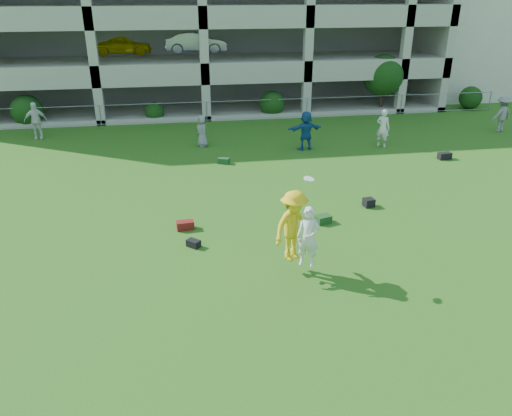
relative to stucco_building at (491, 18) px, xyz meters
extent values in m
plane|color=#235114|center=(-23.00, -28.00, -5.00)|extent=(100.00, 100.00, 0.00)
cube|color=beige|center=(0.00, 0.00, 0.00)|extent=(16.00, 14.00, 10.00)
imported|color=silver|center=(-31.91, -11.19, -4.05)|extent=(1.16, 0.59, 1.89)
imported|color=gray|center=(-23.59, -13.97, -4.23)|extent=(0.70, 0.87, 1.55)
imported|color=navy|center=(-18.73, -15.29, -4.07)|extent=(1.78, 0.79, 1.86)
imported|color=silver|center=(-14.90, -15.44, -4.07)|extent=(0.79, 0.79, 1.85)
imported|color=slate|center=(-7.49, -13.83, -4.04)|extent=(1.39, 1.03, 1.91)
cube|color=#58150F|center=(-24.78, -23.17, -4.86)|extent=(0.58, 0.35, 0.28)
cube|color=black|center=(-24.58, -24.41, -4.89)|extent=(0.46, 0.46, 0.22)
cube|color=#143716|center=(-20.24, -23.44, -4.87)|extent=(0.58, 0.48, 0.26)
cube|color=black|center=(-18.25, -22.39, -4.85)|extent=(0.40, 0.40, 0.30)
cube|color=black|center=(-12.83, -17.82, -4.85)|extent=(0.63, 0.37, 0.30)
cube|color=#153B1F|center=(-22.85, -16.77, -4.88)|extent=(0.58, 0.48, 0.25)
imported|color=yellow|center=(-21.96, -26.28, -3.62)|extent=(1.47, 1.29, 1.98)
imported|color=silver|center=(-21.70, -26.79, -3.72)|extent=(0.71, 0.62, 1.64)
cylinder|color=white|center=(-21.67, -26.51, -2.23)|extent=(0.28, 0.27, 0.12)
cube|color=#9E998C|center=(-23.00, 4.75, 1.00)|extent=(30.00, 0.50, 12.00)
cube|color=#9E998C|center=(-8.25, -2.00, 1.00)|extent=(0.50, 14.00, 12.00)
cube|color=#9E998C|center=(-23.00, -2.00, -4.85)|extent=(30.00, 14.00, 0.30)
cube|color=#9E998C|center=(-23.00, -2.00, -1.85)|extent=(30.00, 14.00, 0.30)
cube|color=#9E998C|center=(-23.00, -2.00, 1.15)|extent=(30.00, 14.00, 0.30)
cube|color=#9E998C|center=(-23.00, -8.85, -2.45)|extent=(30.00, 0.30, 0.90)
cube|color=#9E998C|center=(-23.00, -8.85, 0.55)|extent=(30.00, 0.30, 0.90)
cube|color=#9E998C|center=(-29.00, -8.75, 1.00)|extent=(0.50, 0.50, 12.00)
cube|color=#9E998C|center=(-23.00, -8.75, 1.00)|extent=(0.50, 0.50, 12.00)
cube|color=#9E998C|center=(-17.00, -8.75, 1.00)|extent=(0.50, 0.50, 12.00)
cube|color=#9E998C|center=(-11.00, -8.75, 1.00)|extent=(0.50, 0.50, 12.00)
cube|color=#605E59|center=(-23.00, 0.00, 1.00)|extent=(29.00, 9.00, 11.60)
imported|color=yellow|center=(-27.87, -4.00, -1.04)|extent=(4.01, 1.95, 1.32)
imported|color=#ABADB2|center=(-23.16, -4.00, -1.04)|extent=(4.10, 1.68, 1.32)
cylinder|color=gray|center=(-29.00, -9.00, -4.40)|extent=(0.06, 0.06, 1.20)
cylinder|color=gray|center=(-23.00, -9.00, -4.40)|extent=(0.06, 0.06, 1.20)
cylinder|color=gray|center=(-17.00, -9.00, -4.40)|extent=(0.06, 0.06, 1.20)
cylinder|color=gray|center=(-11.00, -9.00, -4.40)|extent=(0.06, 0.06, 1.20)
cylinder|color=gray|center=(-5.00, -9.00, -4.40)|extent=(0.06, 0.06, 1.20)
cylinder|color=gray|center=(-23.00, -9.00, -3.85)|extent=(36.00, 0.04, 0.04)
cylinder|color=gray|center=(-23.00, -9.00, -4.92)|extent=(36.00, 0.04, 0.04)
sphere|color=#163D11|center=(-33.00, -8.40, -4.12)|extent=(1.76, 1.76, 1.76)
sphere|color=#163D11|center=(-26.00, -8.40, -4.45)|extent=(1.10, 1.10, 1.10)
sphere|color=#163D11|center=(-19.00, -8.40, -4.23)|extent=(1.54, 1.54, 1.54)
cylinder|color=#382314|center=(-12.00, -8.20, -4.02)|extent=(0.16, 0.16, 1.96)
sphere|color=#163D11|center=(-12.00, -8.20, -2.76)|extent=(2.52, 2.52, 2.52)
sphere|color=#163D11|center=(-6.00, -8.40, -4.29)|extent=(1.43, 1.43, 1.43)
camera|label=1|loc=(-24.91, -37.86, 2.15)|focal=35.00mm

